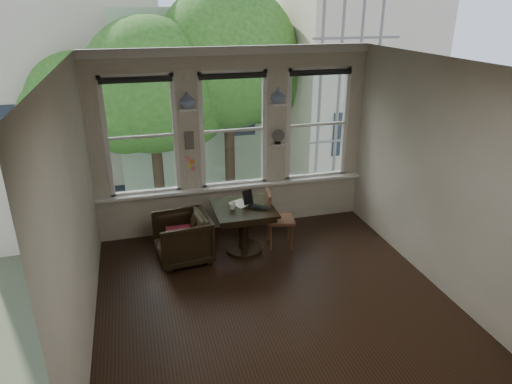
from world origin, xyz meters
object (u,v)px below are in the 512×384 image
object	(u,v)px
side_chair_right	(280,219)
mug	(232,206)
armchair_left	(183,238)
laptop	(258,209)
table	(244,229)

from	to	relation	value
side_chair_right	mug	bearing A→B (deg)	104.65
armchair_left	laptop	world-z (taller)	laptop
mug	laptop	bearing A→B (deg)	-16.64
armchair_left	laptop	distance (m)	1.20
armchair_left	table	bearing A→B (deg)	85.42
laptop	armchair_left	bearing A→B (deg)	-152.47
side_chair_right	mug	distance (m)	0.85
armchair_left	laptop	bearing A→B (deg)	78.62
laptop	table	bearing A→B (deg)	177.98
armchair_left	side_chair_right	distance (m)	1.55
side_chair_right	laptop	bearing A→B (deg)	122.04
table	laptop	xyz separation A→B (m)	(0.19, -0.13, 0.39)
table	mug	xyz separation A→B (m)	(-0.18, -0.02, 0.43)
armchair_left	mug	distance (m)	0.88
table	side_chair_right	xyz separation A→B (m)	(0.60, 0.04, 0.09)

